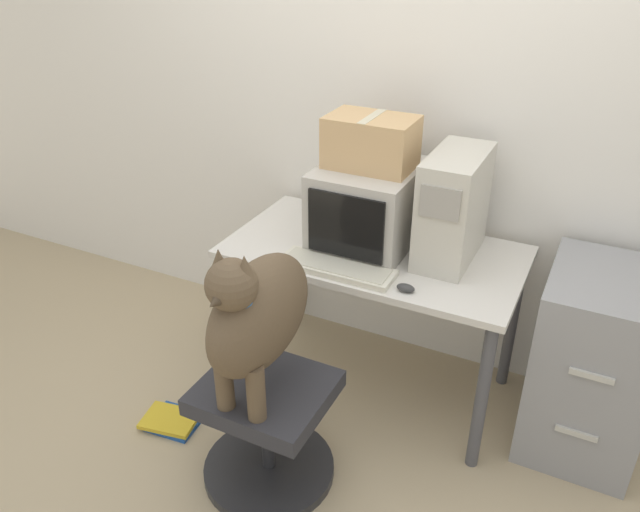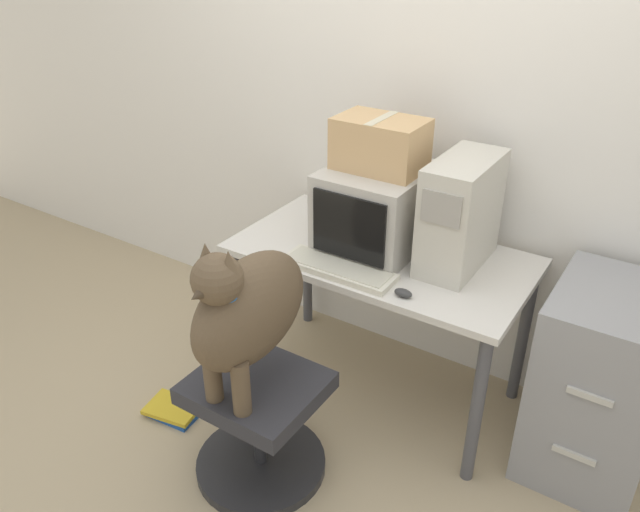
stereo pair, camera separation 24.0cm
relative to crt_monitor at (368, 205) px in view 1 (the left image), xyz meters
The scene contains 12 objects.
ground_plane 0.98m from the crt_monitor, 81.42° to the right, with size 12.00×12.00×0.00m, color tan.
wall_back 0.54m from the crt_monitor, 80.43° to the left, with size 8.00×0.05×2.60m.
desk 0.28m from the crt_monitor, 42.08° to the right, with size 1.25×0.67×0.72m.
crt_monitor is the anchor object (origin of this frame).
pc_tower 0.36m from the crt_monitor, ahead, with size 0.20×0.43×0.45m.
keyboard 0.33m from the crt_monitor, 91.79° to the right, with size 0.48×0.15×0.03m.
computer_mouse 0.46m from the crt_monitor, 47.46° to the right, with size 0.07×0.04×0.03m.
office_chair 1.00m from the crt_monitor, 96.41° to the right, with size 0.52×0.52×0.45m.
dog 0.79m from the crt_monitor, 96.20° to the right, with size 0.23×0.55×0.63m.
filing_cabinet 1.11m from the crt_monitor, ahead, with size 0.44×0.56×0.79m.
cardboard_box 0.28m from the crt_monitor, 90.00° to the left, with size 0.35×0.23×0.21m.
book_stack_floor 1.28m from the crt_monitor, 130.41° to the right, with size 0.26×0.22×0.04m.
Camera 1 is at (0.84, -1.87, 1.97)m, focal length 35.00 mm.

